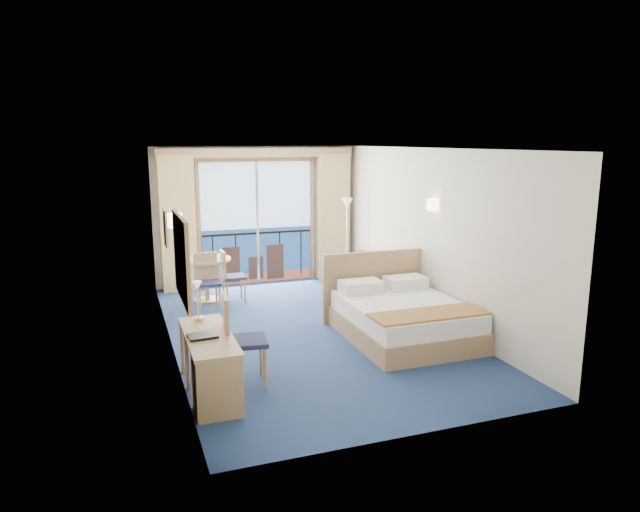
{
  "coord_description": "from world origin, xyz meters",
  "views": [
    {
      "loc": [
        -2.6,
        -7.73,
        2.82
      ],
      "look_at": [
        0.24,
        0.2,
        1.1
      ],
      "focal_mm": 32.0,
      "sensor_mm": 36.0,
      "label": 1
    }
  ],
  "objects": [
    {
      "name": "sconce_right",
      "position": [
        1.94,
        -0.15,
        1.85
      ],
      "size": [
        0.18,
        0.18,
        0.18
      ],
      "primitive_type": "cylinder",
      "color": "#FFE1B2",
      "rests_on": "room_walls"
    },
    {
      "name": "floor_lamp",
      "position": [
        1.62,
        2.51,
        1.3
      ],
      "size": [
        0.24,
        0.24,
        1.71
      ],
      "color": "silver",
      "rests_on": "ground"
    },
    {
      "name": "table_chair_b",
      "position": [
        -1.24,
        1.75,
        0.53
      ],
      "size": [
        0.41,
        0.42,
        0.94
      ],
      "rotation": [
        0.0,
        0.0,
        -0.0
      ],
      "color": "#1E2346",
      "rests_on": "ground"
    },
    {
      "name": "table_chair_a",
      "position": [
        -0.81,
        2.02,
        0.52
      ],
      "size": [
        0.4,
        0.39,
        0.92
      ],
      "rotation": [
        0.0,
        0.0,
        1.58
      ],
      "color": "#1E2346",
      "rests_on": "ground"
    },
    {
      "name": "desk_chair",
      "position": [
        -1.38,
        -1.51,
        0.62
      ],
      "size": [
        0.53,
        0.52,
        1.09
      ],
      "rotation": [
        0.0,
        0.0,
        1.45
      ],
      "color": "#1E2346",
      "rests_on": "ground"
    },
    {
      "name": "bed",
      "position": [
        1.18,
        -0.69,
        0.31
      ],
      "size": [
        1.74,
        2.07,
        1.1
      ],
      "color": "#A7795A",
      "rests_on": "ground"
    },
    {
      "name": "desk",
      "position": [
        -1.74,
        -2.02,
        0.38
      ],
      "size": [
        0.51,
        1.48,
        0.69
      ],
      "color": "#A7795A",
      "rests_on": "ground"
    },
    {
      "name": "sconce_left",
      "position": [
        -1.94,
        -0.6,
        1.85
      ],
      "size": [
        0.18,
        0.18,
        0.18
      ],
      "primitive_type": "cylinder",
      "color": "#FFE1B2",
      "rests_on": "room_walls"
    },
    {
      "name": "wall_print",
      "position": [
        -1.97,
        0.45,
        1.6
      ],
      "size": [
        0.04,
        0.42,
        0.52
      ],
      "color": "#A7795A",
      "rests_on": "room_walls"
    },
    {
      "name": "mirror",
      "position": [
        -1.97,
        -1.5,
        1.55
      ],
      "size": [
        0.05,
        1.25,
        0.95
      ],
      "color": "#A7795A",
      "rests_on": "room_walls"
    },
    {
      "name": "round_table",
      "position": [
        -1.18,
        2.19,
        0.59
      ],
      "size": [
        0.86,
        0.86,
        0.77
      ],
      "color": "#A7795A",
      "rests_on": "ground"
    },
    {
      "name": "armchair",
      "position": [
        1.41,
        1.63,
        0.4
      ],
      "size": [
        1.02,
        1.04,
        0.8
      ],
      "primitive_type": "imported",
      "rotation": [
        0.0,
        0.0,
        3.35
      ],
      "color": "#4A4E5A",
      "rests_on": "ground"
    },
    {
      "name": "desk_lamp",
      "position": [
        -1.76,
        -1.07,
        1.04
      ],
      "size": [
        0.12,
        0.12,
        0.46
      ],
      "color": "silver",
      "rests_on": "desk"
    },
    {
      "name": "balcony_door",
      "position": [
        -0.01,
        3.22,
        1.14
      ],
      "size": [
        2.36,
        0.03,
        2.52
      ],
      "color": "navy",
      "rests_on": "room_walls"
    },
    {
      "name": "nightstand",
      "position": [
        1.77,
        0.6,
        0.27
      ],
      "size": [
        0.41,
        0.39,
        0.54
      ],
      "primitive_type": "cube",
      "color": "#9A8251",
      "rests_on": "ground"
    },
    {
      "name": "folder",
      "position": [
        -1.81,
        -1.69,
        0.71
      ],
      "size": [
        0.33,
        0.26,
        0.03
      ],
      "primitive_type": "cube",
      "rotation": [
        0.0,
        0.0,
        0.09
      ],
      "color": "black",
      "rests_on": "desk"
    },
    {
      "name": "phone",
      "position": [
        1.76,
        0.61,
        0.58
      ],
      "size": [
        0.21,
        0.18,
        0.08
      ],
      "primitive_type": "cube",
      "rotation": [
        0.0,
        0.0,
        0.24
      ],
      "color": "silver",
      "rests_on": "nightstand"
    },
    {
      "name": "curtain_left",
      "position": [
        -1.55,
        3.07,
        1.28
      ],
      "size": [
        0.65,
        0.22,
        2.55
      ],
      "primitive_type": "cube",
      "color": "tan",
      "rests_on": "room_walls"
    },
    {
      "name": "curtain_right",
      "position": [
        1.55,
        3.07,
        1.28
      ],
      "size": [
        0.65,
        0.22,
        2.55
      ],
      "primitive_type": "cube",
      "color": "tan",
      "rests_on": "room_walls"
    },
    {
      "name": "room_walls",
      "position": [
        0.0,
        0.0,
        1.78
      ],
      "size": [
        4.04,
        6.54,
        2.72
      ],
      "color": "beige",
      "rests_on": "ground"
    },
    {
      "name": "pelmet",
      "position": [
        0.0,
        3.1,
        2.58
      ],
      "size": [
        3.8,
        0.25,
        0.18
      ],
      "primitive_type": "cube",
      "color": "#A7795A",
      "rests_on": "room_walls"
    },
    {
      "name": "floor",
      "position": [
        0.0,
        0.0,
        0.0
      ],
      "size": [
        6.5,
        6.5,
        0.0
      ],
      "primitive_type": "plane",
      "color": "navy",
      "rests_on": "ground"
    }
  ]
}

